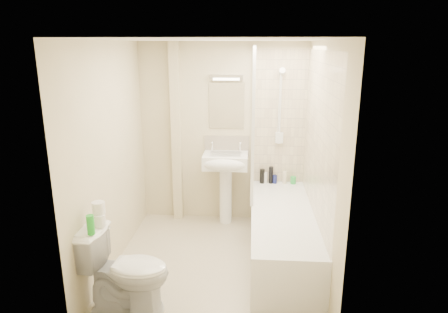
{
  "coord_description": "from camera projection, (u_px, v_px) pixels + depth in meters",
  "views": [
    {
      "loc": [
        0.39,
        -3.96,
        2.35
      ],
      "look_at": [
        0.09,
        0.2,
        1.18
      ],
      "focal_mm": 32.0,
      "sensor_mm": 36.0,
      "label": 1
    }
  ],
  "objects": [
    {
      "name": "bottle_green",
      "position": [
        293.0,
        180.0,
        5.35
      ],
      "size": [
        0.07,
        0.07,
        0.1
      ],
      "primitive_type": "cylinder",
      "color": "green",
      "rests_on": "bathtub"
    },
    {
      "name": "bottle_cream",
      "position": [
        285.0,
        178.0,
        5.35
      ],
      "size": [
        0.05,
        0.05,
        0.17
      ],
      "primitive_type": "cylinder",
      "color": "beige",
      "rests_on": "bathtub"
    },
    {
      "name": "shower_fixture",
      "position": [
        280.0,
        110.0,
        5.15
      ],
      "size": [
        0.1,
        0.16,
        0.99
      ],
      "color": "white",
      "rests_on": "wall_back"
    },
    {
      "name": "toilet",
      "position": [
        126.0,
        270.0,
        3.59
      ],
      "size": [
        0.56,
        0.84,
        0.79
      ],
      "primitive_type": "imported",
      "rotation": [
        0.0,
        0.0,
        1.49
      ],
      "color": "white",
      "rests_on": "ground"
    },
    {
      "name": "wall_left",
      "position": [
        111.0,
        158.0,
        4.22
      ],
      "size": [
        0.02,
        2.5,
        2.4
      ],
      "primitive_type": "cube",
      "color": "beige",
      "rests_on": "ground"
    },
    {
      "name": "strip_light",
      "position": [
        227.0,
        77.0,
        5.1
      ],
      "size": [
        0.42,
        0.07,
        0.07
      ],
      "primitive_type": "cube",
      "color": "silver",
      "rests_on": "wall_back"
    },
    {
      "name": "tile_back",
      "position": [
        280.0,
        118.0,
        5.22
      ],
      "size": [
        0.7,
        0.01,
        1.75
      ],
      "primitive_type": "cube",
      "color": "beige",
      "rests_on": "wall_back"
    },
    {
      "name": "toilet_roll_upper",
      "position": [
        99.0,
        208.0,
        3.54
      ],
      "size": [
        0.11,
        0.11,
        0.11
      ],
      "primitive_type": "cylinder",
      "color": "white",
      "rests_on": "toilet_roll_lower"
    },
    {
      "name": "mirror",
      "position": [
        227.0,
        106.0,
        5.23
      ],
      "size": [
        0.46,
        0.01,
        0.6
      ],
      "primitive_type": "cube",
      "color": "white",
      "rests_on": "wall_back"
    },
    {
      "name": "wall_right",
      "position": [
        321.0,
        162.0,
        4.07
      ],
      "size": [
        0.02,
        2.5,
        2.4
      ],
      "primitive_type": "cube",
      "color": "beige",
      "rests_on": "ground"
    },
    {
      "name": "bottle_white_a",
      "position": [
        265.0,
        178.0,
        5.37
      ],
      "size": [
        0.05,
        0.05,
        0.15
      ],
      "primitive_type": "cylinder",
      "color": "silver",
      "rests_on": "bathtub"
    },
    {
      "name": "bottle_black_b",
      "position": [
        271.0,
        175.0,
        5.36
      ],
      "size": [
        0.06,
        0.06,
        0.23
      ],
      "primitive_type": "cylinder",
      "color": "black",
      "rests_on": "bathtub"
    },
    {
      "name": "ceiling",
      "position": [
        213.0,
        40.0,
        3.82
      ],
      "size": [
        2.2,
        2.5,
        0.02
      ],
      "primitive_type": "cube",
      "color": "white",
      "rests_on": "wall_back"
    },
    {
      "name": "floor",
      "position": [
        215.0,
        263.0,
        4.47
      ],
      "size": [
        2.5,
        2.5,
        0.0
      ],
      "primitive_type": "plane",
      "color": "beige",
      "rests_on": "ground"
    },
    {
      "name": "splashback",
      "position": [
        227.0,
        146.0,
        5.38
      ],
      "size": [
        0.6,
        0.02,
        0.3
      ],
      "primitive_type": "cube",
      "color": "beige",
      "rests_on": "wall_back"
    },
    {
      "name": "shower_screen",
      "position": [
        253.0,
        122.0,
        4.82
      ],
      "size": [
        0.04,
        0.92,
        1.8
      ],
      "color": "white",
      "rests_on": "bathtub"
    },
    {
      "name": "bottle_black_a",
      "position": [
        262.0,
        176.0,
        5.37
      ],
      "size": [
        0.07,
        0.07,
        0.19
      ],
      "primitive_type": "cylinder",
      "color": "black",
      "rests_on": "bathtub"
    },
    {
      "name": "pipe_boxing",
      "position": [
        176.0,
        134.0,
        5.33
      ],
      "size": [
        0.12,
        0.12,
        2.4
      ],
      "primitive_type": "cube",
      "color": "beige",
      "rests_on": "ground"
    },
    {
      "name": "pedestal_sink",
      "position": [
        225.0,
        169.0,
        5.23
      ],
      "size": [
        0.58,
        0.51,
        1.11
      ],
      "color": "white",
      "rests_on": "ground"
    },
    {
      "name": "bathtub",
      "position": [
        282.0,
        233.0,
        4.53
      ],
      "size": [
        0.7,
        2.1,
        0.55
      ],
      "color": "white",
      "rests_on": "ground"
    },
    {
      "name": "toilet_roll_lower",
      "position": [
        99.0,
        220.0,
        3.55
      ],
      "size": [
        0.11,
        0.11,
        0.11
      ],
      "primitive_type": "cylinder",
      "color": "white",
      "rests_on": "toilet"
    },
    {
      "name": "green_bottle",
      "position": [
        91.0,
        225.0,
        3.38
      ],
      "size": [
        0.06,
        0.06,
        0.17
      ],
      "primitive_type": "cylinder",
      "color": "green",
      "rests_on": "toilet"
    },
    {
      "name": "wall_back",
      "position": [
        223.0,
        134.0,
        5.34
      ],
      "size": [
        2.2,
        0.02,
        2.4
      ],
      "primitive_type": "cube",
      "color": "beige",
      "rests_on": "ground"
    },
    {
      "name": "tile_right",
      "position": [
        318.0,
        136.0,
        4.2
      ],
      "size": [
        0.01,
        2.1,
        1.75
      ],
      "primitive_type": "cube",
      "color": "beige",
      "rests_on": "wall_right"
    },
    {
      "name": "bottle_blue",
      "position": [
        275.0,
        179.0,
        5.37
      ],
      "size": [
        0.06,
        0.06,
        0.11
      ],
      "primitive_type": "cylinder",
      "color": "navy",
      "rests_on": "bathtub"
    }
  ]
}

